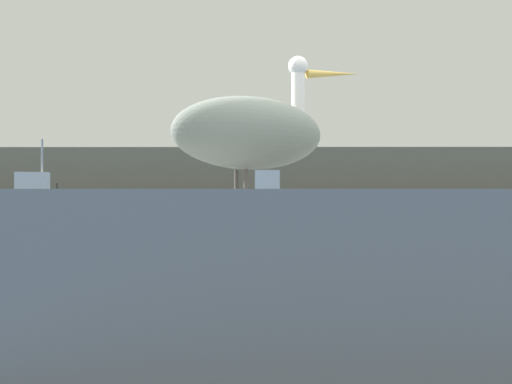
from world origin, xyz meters
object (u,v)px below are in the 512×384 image
at_px(pelican, 250,132).
at_px(fishing_boat_teal, 267,197).
at_px(mooring_buoy, 444,222).
at_px(fishing_boat_white, 21,198).

distance_m(pelican, fishing_boat_teal, 32.84).
bearing_deg(fishing_boat_teal, pelican, 88.53).
bearing_deg(pelican, mooring_buoy, 41.24).
bearing_deg(fishing_boat_white, pelican, -75.36).
height_order(pelican, fishing_boat_teal, fishing_boat_teal).
height_order(pelican, mooring_buoy, pelican).
xyz_separation_m(fishing_boat_teal, mooring_buoy, (3.33, -25.11, -0.60)).
xyz_separation_m(fishing_boat_white, fishing_boat_teal, (14.26, 5.63, 0.12)).
height_order(fishing_boat_teal, mooring_buoy, fishing_boat_teal).
distance_m(pelican, fishing_boat_white, 30.44).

